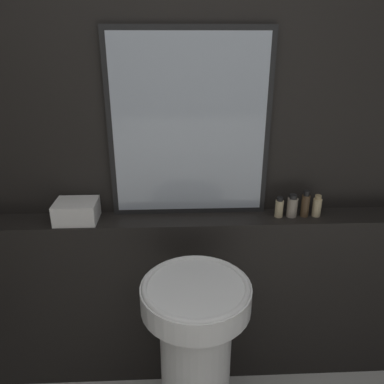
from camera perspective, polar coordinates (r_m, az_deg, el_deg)
name	(u,v)px	position (r m, az deg, el deg)	size (l,w,h in m)	color
wall_back	(180,159)	(1.89, -1.80, 5.04)	(8.00, 0.06, 2.50)	black
vanity_counter	(182,298)	(2.14, -1.49, -15.90)	(2.66, 0.18, 0.98)	black
pedestal_sink	(196,358)	(1.80, 0.54, -23.94)	(0.45, 0.45, 0.90)	white
mirror	(189,127)	(1.80, -0.40, 9.89)	(0.77, 0.03, 0.89)	black
towel_stack	(77,211)	(1.92, -17.17, -2.79)	(0.20, 0.16, 0.10)	white
shampoo_bottle	(279,208)	(1.92, 13.14, -2.34)	(0.04, 0.04, 0.11)	#C6B284
conditioner_bottle	(292,206)	(1.94, 15.02, -2.13)	(0.05, 0.05, 0.12)	gray
lotion_bottle	(305,205)	(1.96, 16.87, -1.84)	(0.04, 0.04, 0.14)	#4C3823
body_wash_bottle	(317,206)	(1.98, 18.50, -2.10)	(0.04, 0.04, 0.11)	#C6B284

